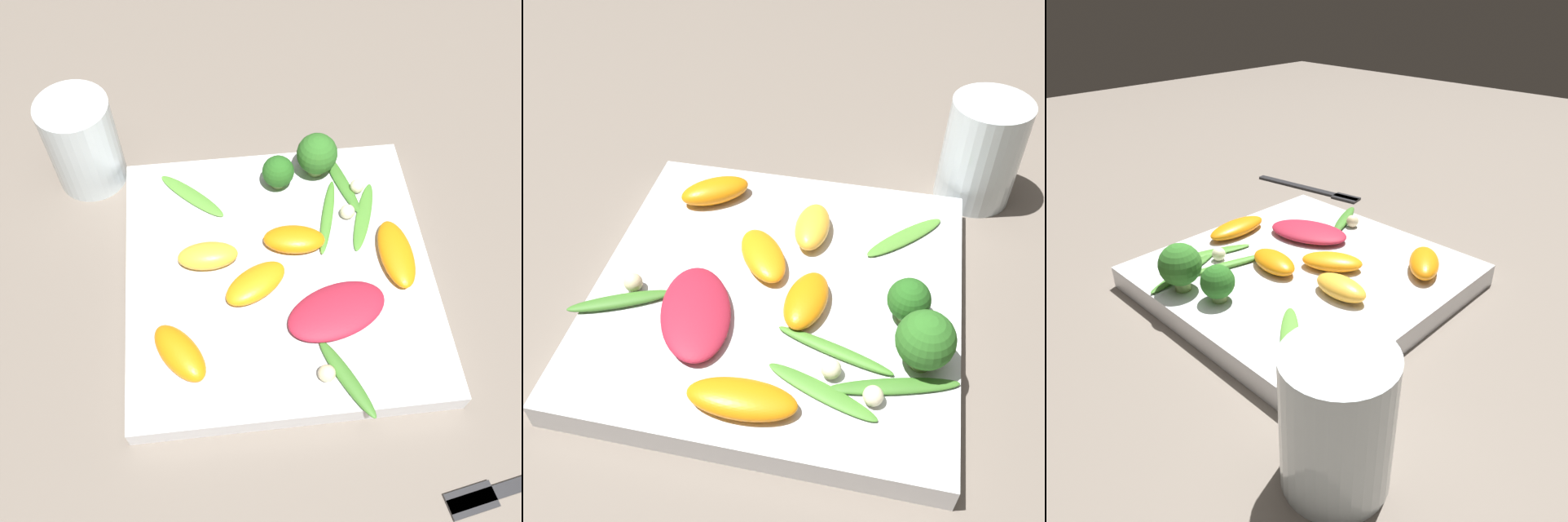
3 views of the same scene
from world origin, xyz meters
The scene contains 20 objects.
ground_plane centered at (0.00, 0.00, 0.00)m, with size 2.40×2.40×0.00m, color #6B6056.
plate centered at (0.00, 0.00, 0.01)m, with size 0.29×0.29×0.02m.
drinking_glass centered at (0.16, 0.18, 0.05)m, with size 0.07×0.07×0.10m.
fork centered at (-0.21, -0.18, 0.00)m, with size 0.05×0.18×0.01m.
radicchio_leaf_0 centered at (-0.05, -0.05, 0.03)m, with size 0.08×0.11×0.01m.
orange_segment_0 centered at (0.02, 0.07, 0.03)m, with size 0.03×0.06×0.02m.
orange_segment_1 centered at (0.00, -0.11, 0.03)m, with size 0.08×0.03×0.02m.
orange_segment_2 centered at (-0.02, 0.02, 0.03)m, with size 0.06×0.07×0.02m.
orange_segment_3 centered at (-0.08, 0.10, 0.03)m, with size 0.07×0.06×0.02m.
orange_segment_4 centered at (0.03, -0.02, 0.03)m, with size 0.04×0.06×0.02m.
broccoli_floret_0 centered at (0.10, -0.01, 0.04)m, with size 0.03×0.03×0.04m.
broccoli_floret_1 centered at (0.11, -0.05, 0.05)m, with size 0.04×0.04×0.05m.
arugula_sprig_0 centered at (0.10, 0.08, 0.03)m, with size 0.07×0.07×0.00m.
arugula_sprig_1 centered at (0.05, -0.06, 0.03)m, with size 0.09×0.04×0.01m.
arugula_sprig_2 centered at (-0.12, -0.04, 0.03)m, with size 0.08×0.05×0.01m.
arugula_sprig_3 centered at (0.10, -0.08, 0.03)m, with size 0.09×0.04×0.00m.
arugula_sprig_4 centered at (0.05, -0.09, 0.03)m, with size 0.08×0.04×0.00m.
macadamia_nut_0 centered at (0.09, -0.09, 0.03)m, with size 0.01×0.01×0.01m.
macadamia_nut_1 centered at (0.05, -0.08, 0.03)m, with size 0.01×0.01×0.01m.
macadamia_nut_2 centered at (-0.11, -0.03, 0.03)m, with size 0.02×0.02×0.02m.
Camera 3 is at (0.33, 0.33, 0.29)m, focal length 35.00 mm.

